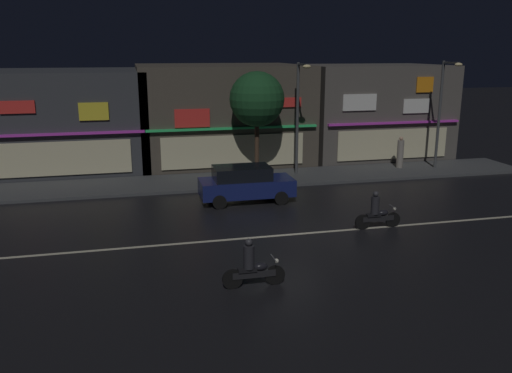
{
  "coord_description": "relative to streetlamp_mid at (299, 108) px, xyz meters",
  "views": [
    {
      "loc": [
        -5.56,
        -18.14,
        6.81
      ],
      "look_at": [
        -0.6,
        2.71,
        1.26
      ],
      "focal_mm": 37.0,
      "sensor_mm": 36.0,
      "label": 1
    }
  ],
  "objects": [
    {
      "name": "ground_plane",
      "position": [
        -3.29,
        -9.04,
        -3.78
      ],
      "size": [
        140.0,
        140.0,
        0.0
      ],
      "primitive_type": "plane",
      "color": "black"
    },
    {
      "name": "lane_divider_stripe",
      "position": [
        -3.29,
        -9.04,
        -3.77
      ],
      "size": [
        31.11,
        0.16,
        0.01
      ],
      "primitive_type": "cube",
      "color": "beige",
      "rests_on": "ground"
    },
    {
      "name": "sidewalk_far",
      "position": [
        -3.29,
        -0.25,
        -3.71
      ],
      "size": [
        32.75,
        3.69,
        0.14
      ],
      "primitive_type": "cube",
      "color": "#424447",
      "rests_on": "ground"
    },
    {
      "name": "storefront_left_block",
      "position": [
        6.54,
        4.9,
        -0.83
      ],
      "size": [
        8.92,
        6.78,
        5.9
      ],
      "color": "#56514C",
      "rests_on": "ground"
    },
    {
      "name": "storefront_center_block",
      "position": [
        -3.29,
        5.98,
        -0.81
      ],
      "size": [
        10.18,
        8.93,
        5.94
      ],
      "color": "#4C443A",
      "rests_on": "ground"
    },
    {
      "name": "storefront_right_block",
      "position": [
        -13.11,
        6.09,
        -0.94
      ],
      "size": [
        10.43,
        9.16,
        5.69
      ],
      "color": "#383A3F",
      "rests_on": "ground"
    },
    {
      "name": "streetlamp_mid",
      "position": [
        0.0,
        0.0,
        0.0
      ],
      "size": [
        0.44,
        1.64,
        6.05
      ],
      "color": "#47494C",
      "rests_on": "sidewalk_far"
    },
    {
      "name": "streetlamp_east",
      "position": [
        8.37,
        -0.45,
        0.03
      ],
      "size": [
        0.44,
        1.64,
        6.11
      ],
      "color": "#47494C",
      "rests_on": "sidewalk_far"
    },
    {
      "name": "pedestrian_on_sidewalk",
      "position": [
        6.33,
        0.25,
        -2.79
      ],
      "size": [
        0.38,
        0.38,
        1.84
      ],
      "rotation": [
        0.0,
        0.0,
        1.11
      ],
      "color": "gray",
      "rests_on": "sidewalk_far"
    },
    {
      "name": "street_tree",
      "position": [
        -2.33,
        0.0,
        0.52
      ],
      "size": [
        2.9,
        2.9,
        5.63
      ],
      "color": "#473323",
      "rests_on": "sidewalk_far"
    },
    {
      "name": "parked_car_near_kerb",
      "position": [
        -3.88,
        -4.18,
        -2.91
      ],
      "size": [
        4.3,
        1.98,
        1.67
      ],
      "rotation": [
        0.0,
        0.0,
        3.14
      ],
      "color": "navy",
      "rests_on": "ground"
    },
    {
      "name": "motorcycle_lead",
      "position": [
        0.34,
        -9.09,
        -3.15
      ],
      "size": [
        1.9,
        0.6,
        1.52
      ],
      "rotation": [
        0.0,
        0.0,
        3.19
      ],
      "color": "black",
      "rests_on": "ground"
    },
    {
      "name": "motorcycle_following",
      "position": [
        -5.62,
        -13.14,
        -3.15
      ],
      "size": [
        1.9,
        0.6,
        1.52
      ],
      "rotation": [
        0.0,
        0.0,
        3.26
      ],
      "color": "black",
      "rests_on": "ground"
    },
    {
      "name": "traffic_cone",
      "position": [
        -3.71,
        -2.68,
        -3.5
      ],
      "size": [
        0.36,
        0.36,
        0.55
      ],
      "primitive_type": "cone",
      "color": "orange",
      "rests_on": "ground"
    }
  ]
}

